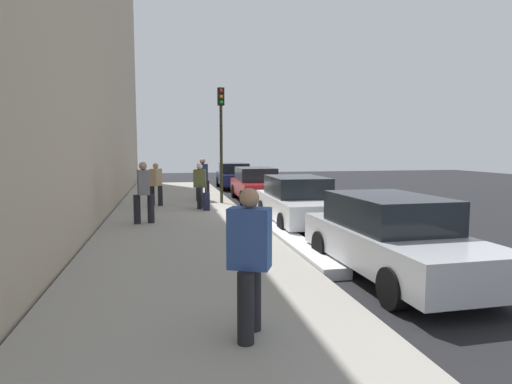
# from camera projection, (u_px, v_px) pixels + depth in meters

# --- Properties ---
(ground_plane) EXTENTS (56.00, 56.00, 0.00)m
(ground_plane) POSITION_uv_depth(u_px,v_px,m) (272.00, 215.00, 15.69)
(ground_plane) COLOR black
(sidewalk) EXTENTS (28.00, 4.60, 0.15)m
(sidewalk) POSITION_uv_depth(u_px,v_px,m) (179.00, 215.00, 15.01)
(sidewalk) COLOR #A39E93
(sidewalk) RESTS_ON ground
(lane_stripe_centre) EXTENTS (28.00, 0.14, 0.01)m
(lane_stripe_centre) POSITION_uv_depth(u_px,v_px,m) (354.00, 212.00, 16.33)
(lane_stripe_centre) COLOR gold
(lane_stripe_centre) RESTS_ON ground
(snow_bank_curb) EXTENTS (7.89, 0.56, 0.22)m
(snow_bank_curb) POSITION_uv_depth(u_px,v_px,m) (282.00, 233.00, 11.68)
(snow_bank_curb) COLOR white
(snow_bank_curb) RESTS_ON ground
(parked_car_navy) EXTENTS (4.37, 1.99, 1.51)m
(parked_car_navy) POSITION_uv_depth(u_px,v_px,m) (234.00, 176.00, 25.96)
(parked_car_navy) COLOR black
(parked_car_navy) RESTS_ON ground
(parked_car_red) EXTENTS (4.84, 2.00, 1.51)m
(parked_car_red) POSITION_uv_depth(u_px,v_px,m) (256.00, 184.00, 19.81)
(parked_car_red) COLOR black
(parked_car_red) RESTS_ON ground
(parked_car_white) EXTENTS (4.72, 1.99, 1.51)m
(parked_car_white) POSITION_uv_depth(u_px,v_px,m) (298.00, 201.00, 13.44)
(parked_car_white) COLOR black
(parked_car_white) RESTS_ON ground
(parked_car_silver) EXTENTS (4.64, 1.98, 1.51)m
(parked_car_silver) POSITION_uv_depth(u_px,v_px,m) (392.00, 237.00, 8.01)
(parked_car_silver) COLOR black
(parked_car_silver) RESTS_ON ground
(pedestrian_tan_coat) EXTENTS (0.53, 0.49, 1.66)m
(pedestrian_tan_coat) POSITION_uv_depth(u_px,v_px,m) (156.00, 183.00, 16.95)
(pedestrian_tan_coat) COLOR black
(pedestrian_tan_coat) RESTS_ON sidewalk
(pedestrian_grey_coat) EXTENTS (0.54, 0.60, 1.84)m
(pedestrian_grey_coat) POSITION_uv_depth(u_px,v_px,m) (144.00, 191.00, 12.91)
(pedestrian_grey_coat) COLOR black
(pedestrian_grey_coat) RESTS_ON sidewalk
(pedestrian_navy_coat) EXTENTS (0.55, 0.59, 1.82)m
(pedestrian_navy_coat) POSITION_uv_depth(u_px,v_px,m) (203.00, 178.00, 18.58)
(pedestrian_navy_coat) COLOR black
(pedestrian_navy_coat) RESTS_ON sidewalk
(pedestrian_olive_coat) EXTENTS (0.55, 0.50, 1.67)m
(pedestrian_olive_coat) POSITION_uv_depth(u_px,v_px,m) (200.00, 185.00, 16.19)
(pedestrian_olive_coat) COLOR black
(pedestrian_olive_coat) RESTS_ON sidewalk
(pedestrian_blue_coat) EXTENTS (0.55, 0.56, 1.78)m
(pedestrian_blue_coat) POSITION_uv_depth(u_px,v_px,m) (250.00, 259.00, 5.08)
(pedestrian_blue_coat) COLOR black
(pedestrian_blue_coat) RESTS_ON sidewalk
(traffic_light_pole) EXTENTS (0.35, 0.26, 4.67)m
(traffic_light_pole) POSITION_uv_depth(u_px,v_px,m) (221.00, 126.00, 17.59)
(traffic_light_pole) COLOR #2D2D19
(traffic_light_pole) RESTS_ON sidewalk
(rolling_suitcase) EXTENTS (0.34, 0.22, 0.99)m
(rolling_suitcase) POSITION_uv_depth(u_px,v_px,m) (206.00, 201.00, 15.76)
(rolling_suitcase) COLOR #191E38
(rolling_suitcase) RESTS_ON sidewalk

